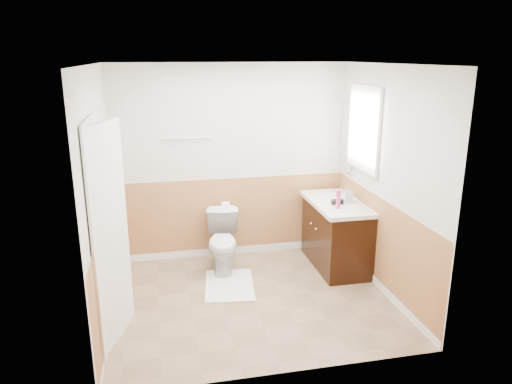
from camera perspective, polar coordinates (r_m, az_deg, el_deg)
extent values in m
plane|color=#8C7051|center=(5.39, -0.50, -12.63)|extent=(3.00, 3.00, 0.00)
plane|color=white|center=(4.73, -0.58, 15.01)|extent=(3.00, 3.00, 0.00)
plane|color=silver|center=(6.15, -2.94, 3.49)|extent=(3.00, 0.00, 3.00)
plane|color=silver|center=(3.71, 3.46, -5.09)|extent=(3.00, 0.00, 3.00)
plane|color=silver|center=(4.86, -18.16, -0.75)|extent=(0.00, 3.00, 3.00)
plane|color=silver|center=(5.40, 15.26, 1.15)|extent=(0.00, 3.00, 3.00)
plane|color=#BB844B|center=(6.35, -2.83, -3.16)|extent=(3.00, 0.00, 3.00)
plane|color=#BB844B|center=(4.05, 3.23, -14.97)|extent=(3.00, 0.00, 3.00)
plane|color=#BB844B|center=(5.11, -17.30, -8.81)|extent=(0.00, 2.60, 2.60)
plane|color=#BB844B|center=(5.63, 14.59, -6.25)|extent=(0.00, 2.60, 2.60)
imported|color=white|center=(5.95, -3.96, -5.96)|extent=(0.49, 0.75, 0.72)
cube|color=white|center=(5.66, -3.19, -11.04)|extent=(0.65, 0.86, 0.02)
cube|color=black|center=(6.11, 9.52, -5.16)|extent=(0.55, 1.10, 0.80)
sphere|color=silver|center=(5.87, 7.20, -4.39)|extent=(0.03, 0.03, 0.03)
sphere|color=silver|center=(6.04, 6.59, -3.74)|extent=(0.03, 0.03, 0.03)
cube|color=white|center=(5.96, 9.62, -1.35)|extent=(0.60, 1.15, 0.05)
cylinder|color=white|center=(6.09, 9.21, -0.62)|extent=(0.36, 0.36, 0.02)
cylinder|color=silver|center=(6.14, 10.80, 0.02)|extent=(0.02, 0.02, 0.14)
cylinder|color=#C53378|center=(5.66, 9.78, -0.88)|extent=(0.05, 0.05, 0.22)
imported|color=#99A0AD|center=(5.93, 11.05, -0.32)|extent=(0.11, 0.11, 0.19)
cylinder|color=black|center=(5.84, 9.67, -1.13)|extent=(0.14, 0.07, 0.07)
cylinder|color=black|center=(5.87, 9.24, -1.32)|extent=(0.03, 0.03, 0.07)
cube|color=silver|center=(6.31, 10.76, 6.31)|extent=(0.02, 0.35, 0.90)
cube|color=white|center=(5.81, 12.74, 7.38)|extent=(0.04, 0.80, 1.00)
cube|color=white|center=(5.82, 12.88, 7.38)|extent=(0.01, 0.70, 0.90)
cube|color=white|center=(4.49, -17.20, -5.11)|extent=(0.29, 0.78, 2.04)
cube|color=white|center=(4.50, -18.17, -5.04)|extent=(0.02, 0.92, 2.10)
sphere|color=silver|center=(4.82, -16.10, -4.46)|extent=(0.06, 0.06, 0.06)
cylinder|color=silver|center=(5.98, -8.16, 6.39)|extent=(0.62, 0.02, 0.02)
cylinder|color=silver|center=(6.21, -3.68, -1.65)|extent=(0.14, 0.02, 0.02)
cylinder|color=white|center=(6.21, -3.68, -1.65)|extent=(0.10, 0.11, 0.11)
cube|color=white|center=(6.25, -3.66, -2.61)|extent=(0.10, 0.01, 0.16)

